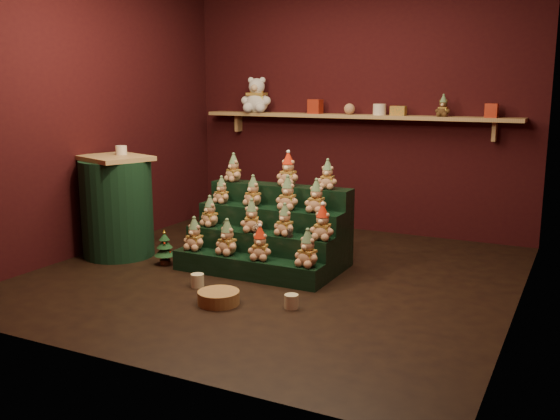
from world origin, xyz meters
The scene contains 41 objects.
ground centered at (0.00, 0.00, 0.00)m, with size 4.00×4.00×0.00m, color black.
back_wall centered at (0.00, 2.05, 1.40)m, with size 4.00×0.10×2.80m, color black.
front_wall centered at (0.00, -2.05, 1.40)m, with size 4.00×0.10×2.80m, color black.
left_wall centered at (-2.05, 0.00, 1.40)m, with size 0.10×4.00×2.80m, color black.
right_wall centered at (2.05, 0.00, 1.40)m, with size 0.10×4.00×2.80m, color black.
back_shelf centered at (0.00, 1.87, 1.29)m, with size 3.60×0.26×0.24m.
riser_tier_front centered at (-0.19, -0.18, 0.09)m, with size 1.40×0.22×0.18m, color black.
riser_tier_midfront centered at (-0.19, 0.04, 0.18)m, with size 1.40×0.22×0.36m, color black.
riser_tier_midback centered at (-0.19, 0.26, 0.27)m, with size 1.40×0.22×0.54m, color black.
riser_tier_back centered at (-0.19, 0.48, 0.36)m, with size 1.40×0.22×0.72m, color black.
teddy_0 centered at (-0.73, -0.17, 0.33)m, with size 0.21×0.19×0.29m, color tan, non-canonical shape.
teddy_1 centered at (-0.39, -0.17, 0.33)m, with size 0.22×0.20×0.30m, color tan, non-canonical shape.
teddy_2 centered at (-0.05, -0.19, 0.32)m, with size 0.20×0.18×0.28m, color tan, non-canonical shape.
teddy_3 centered at (0.39, -0.18, 0.33)m, with size 0.22×0.19×0.30m, color tan, non-canonical shape.
teddy_4 centered at (-0.70, 0.05, 0.50)m, with size 0.19×0.18×0.27m, color tan, non-canonical shape.
teddy_5 centered at (-0.25, 0.02, 0.50)m, with size 0.20×0.18×0.28m, color tan, non-canonical shape.
teddy_6 centered at (0.08, 0.03, 0.50)m, with size 0.19×0.17×0.27m, color tan, non-canonical shape.
teddy_7 centered at (0.43, 0.04, 0.51)m, with size 0.21×0.19×0.29m, color tan, non-canonical shape.
teddy_8 centered at (-0.70, 0.26, 0.66)m, with size 0.18×0.16×0.25m, color tan, non-canonical shape.
teddy_9 centered at (-0.37, 0.28, 0.68)m, with size 0.20×0.18×0.27m, color tan, non-canonical shape.
teddy_10 centered at (-0.01, 0.26, 0.69)m, with size 0.21×0.19×0.30m, color tan, non-canonical shape.
teddy_11 centered at (0.27, 0.26, 0.68)m, with size 0.20×0.18×0.29m, color tan, non-canonical shape.
teddy_12 centered at (-0.69, 0.46, 0.85)m, with size 0.19×0.17×0.26m, color tan, non-canonical shape.
teddy_13 centered at (-0.11, 0.48, 0.87)m, with size 0.21×0.19×0.30m, color tan, non-canonical shape.
teddy_14 centered at (0.29, 0.47, 0.85)m, with size 0.19×0.17×0.26m, color tan, non-canonical shape.
snow_globe_a centered at (-0.48, -0.02, 0.41)m, with size 0.07×0.07×0.09m.
snow_globe_b centered at (-0.18, -0.02, 0.40)m, with size 0.06×0.06×0.09m.
snow_globe_c centered at (0.15, -0.02, 0.40)m, with size 0.06×0.06×0.08m.
side_table centered at (-1.66, -0.12, 0.48)m, with size 0.78×0.71×0.98m.
table_ornament centered at (-1.66, -0.02, 1.02)m, with size 0.11×0.11×0.09m, color beige.
mini_christmas_tree centered at (-1.06, -0.18, 0.16)m, with size 0.20×0.20×0.33m.
mug_left centered at (-0.42, -0.59, 0.06)m, with size 0.11×0.11×0.11m, color beige.
mug_right centered at (0.49, -0.69, 0.05)m, with size 0.11×0.11×0.11m, color beige.
wicker_basket centered at (-0.05, -0.86, 0.05)m, with size 0.32×0.32×0.10m, color olive.
white_bear centered at (-1.19, 1.84, 1.58)m, with size 0.37×0.33×0.51m, color white, non-canonical shape.
brown_bear centered at (0.99, 1.84, 1.43)m, with size 0.16×0.14×0.22m, color #4A3018, non-canonical shape.
gift_tin_red_a centered at (-0.44, 1.85, 1.40)m, with size 0.14×0.14×0.16m, color #AD301A.
gift_tin_cream centered at (0.31, 1.85, 1.38)m, with size 0.14×0.14×0.12m, color beige.
gift_tin_red_b centered at (1.47, 1.85, 1.39)m, with size 0.12×0.12×0.14m, color #AD301A.
shelf_plush_ball centered at (-0.03, 1.85, 1.38)m, with size 0.12×0.12×0.12m, color tan.
scarf_gift_box centered at (0.52, 1.85, 1.37)m, with size 0.16×0.10×0.10m, color orange.
Camera 1 is at (2.41, -4.69, 1.65)m, focal length 40.00 mm.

